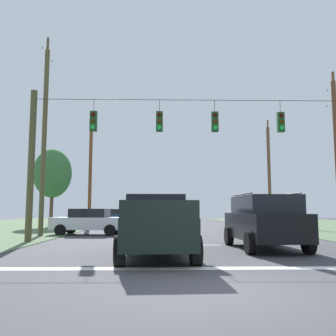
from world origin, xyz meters
The scene contains 16 objects.
ground_plane centered at (0.00, 0.00, 0.00)m, with size 120.00×120.00×0.00m, color #3D3D42.
stop_bar_stripe centered at (0.00, 2.67, 0.00)m, with size 12.51×0.45×0.01m, color white.
lane_dash_0 centered at (0.00, 8.67, 0.00)m, with size 0.15×2.50×0.01m, color white.
lane_dash_1 centered at (0.00, 15.63, 0.00)m, with size 0.15×2.50×0.01m, color white.
lane_dash_2 centered at (0.00, 20.71, 0.00)m, with size 0.15×2.50×0.01m, color white.
lane_dash_3 centered at (0.00, 31.98, 0.00)m, with size 0.15×2.50×0.01m, color white.
lane_dash_4 centered at (0.00, 40.36, 0.00)m, with size 0.15×2.50×0.01m, color white.
overhead_signal_span centered at (0.10, 10.15, 3.95)m, with size 15.04×0.31×7.06m.
pickup_truck centered at (-1.43, 4.99, 0.97)m, with size 2.49×5.49×1.95m.
suv_black centered at (2.60, 7.02, 1.06)m, with size 2.32×4.85×2.05m.
distant_car_crossing_white centered at (-5.43, 15.04, 0.79)m, with size 4.44×2.32×1.52m.
distant_car_oncoming centered at (-4.62, 25.90, 0.79)m, with size 4.37×2.16×1.52m.
utility_pole_far_right centered at (8.39, 25.32, 4.69)m, with size 0.29×1.81×9.51m.
utility_pole_mid_left centered at (-7.93, 13.97, 5.61)m, with size 0.27×1.93×11.56m.
utility_pole_far_left centered at (-7.69, 26.61, 5.10)m, with size 0.31×1.93×10.42m.
tree_roadside_right centered at (-10.69, 25.18, 4.61)m, with size 3.28×3.28×6.76m.
Camera 1 is at (-1.28, -6.67, 1.47)m, focal length 39.00 mm.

